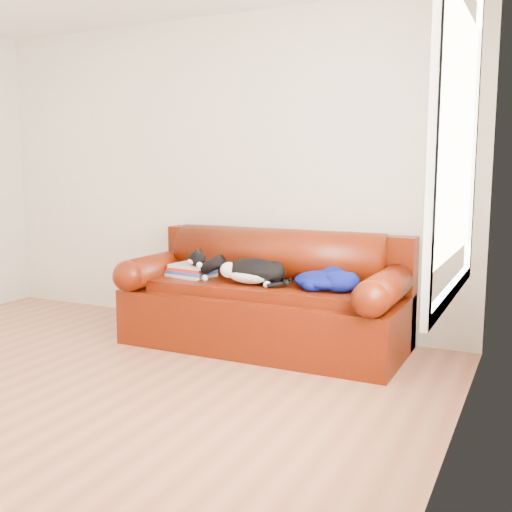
{
  "coord_description": "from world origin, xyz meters",
  "views": [
    {
      "loc": [
        2.61,
        -2.51,
        1.34
      ],
      "look_at": [
        0.73,
        1.35,
        0.71
      ],
      "focal_mm": 42.0,
      "sensor_mm": 36.0,
      "label": 1
    }
  ],
  "objects_px": {
    "sofa_base": "(264,316)",
    "book_stack": "(192,270)",
    "blanket": "(325,280)",
    "cat": "(252,272)"
  },
  "relations": [
    {
      "from": "sofa_base",
      "to": "book_stack",
      "type": "xyz_separation_m",
      "value": [
        -0.61,
        -0.05,
        0.31
      ]
    },
    {
      "from": "book_stack",
      "to": "cat",
      "type": "relative_size",
      "value": 0.57
    },
    {
      "from": "book_stack",
      "to": "blanket",
      "type": "bearing_deg",
      "value": -0.48
    },
    {
      "from": "sofa_base",
      "to": "blanket",
      "type": "xyz_separation_m",
      "value": [
        0.5,
        -0.06,
        0.33
      ]
    },
    {
      "from": "sofa_base",
      "to": "book_stack",
      "type": "bearing_deg",
      "value": -175.41
    },
    {
      "from": "cat",
      "to": "blanket",
      "type": "distance_m",
      "value": 0.55
    },
    {
      "from": "blanket",
      "to": "sofa_base",
      "type": "bearing_deg",
      "value": 173.38
    },
    {
      "from": "sofa_base",
      "to": "book_stack",
      "type": "distance_m",
      "value": 0.69
    },
    {
      "from": "book_stack",
      "to": "sofa_base",
      "type": "bearing_deg",
      "value": 4.59
    },
    {
      "from": "blanket",
      "to": "book_stack",
      "type": "bearing_deg",
      "value": 179.52
    }
  ]
}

